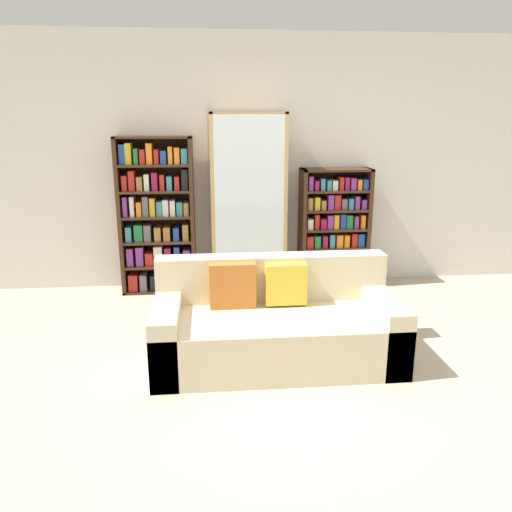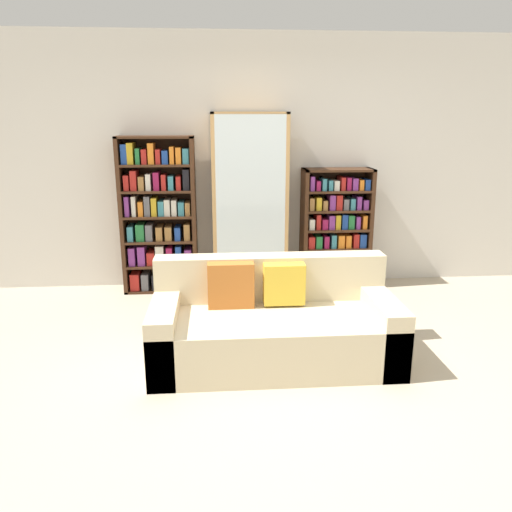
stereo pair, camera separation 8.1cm
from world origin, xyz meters
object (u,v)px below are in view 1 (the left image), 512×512
Objects in this scene: bookshelf_right at (334,230)px; wine_bottle at (322,300)px; display_cabinet at (248,204)px; couch at (275,325)px; bookshelf_left at (157,218)px.

bookshelf_right is 3.52× the size of wine_bottle.
couch is at bearing -87.66° from display_cabinet.
display_cabinet is (-0.07, 1.71, 0.67)m from couch.
display_cabinet reaches higher than bookshelf_right.
wine_bottle is (-0.32, -0.90, -0.48)m from bookshelf_right.
bookshelf_left is 0.98m from display_cabinet.
bookshelf_left is at bearing 179.10° from display_cabinet.
display_cabinet is (0.97, -0.02, 0.14)m from bookshelf_left.
wine_bottle is (0.56, 0.82, -0.12)m from couch.
display_cabinet is 5.08× the size of wine_bottle.
couch is 0.98× the size of display_cabinet.
display_cabinet is at bearing 92.34° from couch.
couch is 1.12× the size of bookshelf_left.
couch is 1.84m from display_cabinet.
display_cabinet reaches higher than wine_bottle.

